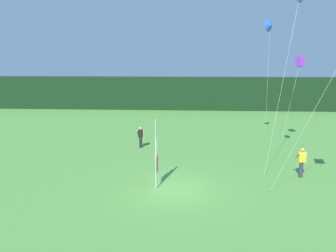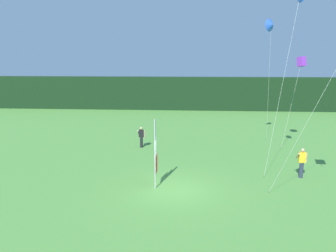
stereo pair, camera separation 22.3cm
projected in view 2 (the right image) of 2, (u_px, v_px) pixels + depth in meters
name	position (u px, v px, depth m)	size (l,w,h in m)	color
ground_plane	(174.00, 190.00, 16.83)	(120.00, 120.00, 0.00)	#518E3D
distant_treeline	(186.00, 93.00, 43.83)	(80.00, 2.40, 4.24)	black
banner_flag	(156.00, 154.00, 16.98)	(0.06, 1.03, 3.62)	#B7B7BC
person_near_banner	(141.00, 137.00, 24.84)	(0.55, 0.48, 1.57)	black
person_mid_field	(302.00, 162.00, 18.44)	(0.55, 0.48, 1.69)	#2D334C
kite_purple_box_0	(301.00, 62.00, 23.74)	(1.48, 0.76, 6.72)	brown
kite_blue_delta_2	(271.00, 25.00, 24.15)	(0.99, 1.98, 9.45)	brown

